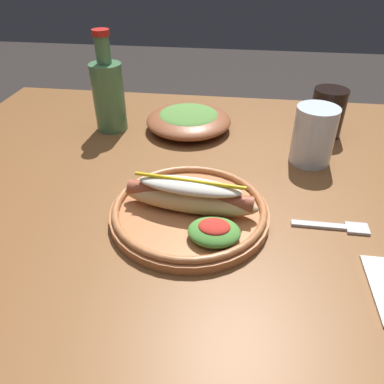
{
  "coord_description": "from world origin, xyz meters",
  "views": [
    {
      "loc": [
        0.05,
        -0.55,
        1.13
      ],
      "look_at": [
        -0.01,
        -0.04,
        0.77
      ],
      "focal_mm": 35.22,
      "sensor_mm": 36.0,
      "label": 1
    }
  ],
  "objects_px": {
    "soda_cup": "(327,113)",
    "water_cup": "(314,135)",
    "glass_bottle": "(108,93)",
    "hot_dog_plate": "(191,208)",
    "fork": "(337,227)",
    "side_bowl": "(189,119)"
  },
  "relations": [
    {
      "from": "hot_dog_plate",
      "to": "soda_cup",
      "type": "bearing_deg",
      "value": 53.17
    },
    {
      "from": "soda_cup",
      "to": "hot_dog_plate",
      "type": "bearing_deg",
      "value": -126.83
    },
    {
      "from": "soda_cup",
      "to": "water_cup",
      "type": "xyz_separation_m",
      "value": [
        -0.05,
        -0.13,
        0.0
      ]
    },
    {
      "from": "glass_bottle",
      "to": "side_bowl",
      "type": "xyz_separation_m",
      "value": [
        0.18,
        0.02,
        -0.06
      ]
    },
    {
      "from": "water_cup",
      "to": "glass_bottle",
      "type": "relative_size",
      "value": 0.52
    },
    {
      "from": "fork",
      "to": "water_cup",
      "type": "height_order",
      "value": "water_cup"
    },
    {
      "from": "hot_dog_plate",
      "to": "soda_cup",
      "type": "xyz_separation_m",
      "value": [
        0.26,
        0.35,
        0.03
      ]
    },
    {
      "from": "water_cup",
      "to": "glass_bottle",
      "type": "xyz_separation_m",
      "value": [
        -0.45,
        0.1,
        0.03
      ]
    },
    {
      "from": "hot_dog_plate",
      "to": "soda_cup",
      "type": "relative_size",
      "value": 2.43
    },
    {
      "from": "fork",
      "to": "side_bowl",
      "type": "height_order",
      "value": "side_bowl"
    },
    {
      "from": "water_cup",
      "to": "side_bowl",
      "type": "xyz_separation_m",
      "value": [
        -0.27,
        0.12,
        -0.03
      ]
    },
    {
      "from": "fork",
      "to": "side_bowl",
      "type": "bearing_deg",
      "value": 131.22
    },
    {
      "from": "soda_cup",
      "to": "side_bowl",
      "type": "height_order",
      "value": "soda_cup"
    },
    {
      "from": "fork",
      "to": "water_cup",
      "type": "bearing_deg",
      "value": 95.4
    },
    {
      "from": "soda_cup",
      "to": "water_cup",
      "type": "relative_size",
      "value": 0.93
    },
    {
      "from": "hot_dog_plate",
      "to": "water_cup",
      "type": "height_order",
      "value": "water_cup"
    },
    {
      "from": "hot_dog_plate",
      "to": "fork",
      "type": "distance_m",
      "value": 0.23
    },
    {
      "from": "glass_bottle",
      "to": "hot_dog_plate",
      "type": "bearing_deg",
      "value": -53.85
    },
    {
      "from": "soda_cup",
      "to": "water_cup",
      "type": "height_order",
      "value": "water_cup"
    },
    {
      "from": "fork",
      "to": "glass_bottle",
      "type": "height_order",
      "value": "glass_bottle"
    },
    {
      "from": "fork",
      "to": "glass_bottle",
      "type": "relative_size",
      "value": 0.54
    },
    {
      "from": "fork",
      "to": "water_cup",
      "type": "relative_size",
      "value": 1.04
    }
  ]
}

